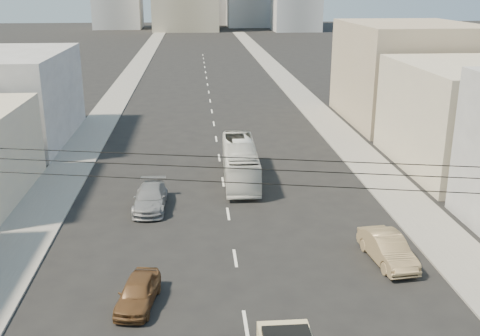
{
  "coord_description": "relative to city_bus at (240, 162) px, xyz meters",
  "views": [
    {
      "loc": [
        -1.91,
        -12.38,
        13.63
      ],
      "look_at": [
        0.62,
        18.47,
        3.5
      ],
      "focal_mm": 42.0,
      "sensor_mm": 36.0,
      "label": 1
    }
  ],
  "objects": [
    {
      "name": "sedan_grey",
      "position": [
        -6.16,
        -5.15,
        -0.65
      ],
      "size": [
        2.12,
        4.93,
        1.41
      ],
      "primitive_type": "imported",
      "rotation": [
        0.0,
        0.0,
        -0.03
      ],
      "color": "gray",
      "rests_on": "ground"
    },
    {
      "name": "lane_dashes",
      "position": [
        -1.28,
        26.52,
        -1.35
      ],
      "size": [
        0.15,
        104.0,
        0.01
      ],
      "color": "silver",
      "rests_on": "ground"
    },
    {
      "name": "city_bus",
      "position": [
        0.0,
        0.0,
        0.0
      ],
      "size": [
        2.52,
        9.8,
        2.71
      ],
      "primitive_type": "imported",
      "rotation": [
        0.0,
        0.0,
        -0.02
      ],
      "color": "silver",
      "rests_on": "ground"
    },
    {
      "name": "bldg_right_far",
      "position": [
        18.72,
        17.52,
        3.64
      ],
      "size": [
        12.0,
        16.0,
        10.0
      ],
      "primitive_type": "cube",
      "color": "tan",
      "rests_on": "ground"
    },
    {
      "name": "sedan_tan",
      "position": [
        6.48,
        -13.51,
        -0.62
      ],
      "size": [
        2.04,
        4.63,
        1.48
      ],
      "primitive_type": "imported",
      "rotation": [
        0.0,
        0.0,
        0.11
      ],
      "color": "#8F7854",
      "rests_on": "ground"
    },
    {
      "name": "sidewalk_left",
      "position": [
        -13.03,
        43.52,
        -1.3
      ],
      "size": [
        3.5,
        180.0,
        0.12
      ],
      "primitive_type": "cube",
      "color": "slate",
      "rests_on": "ground"
    },
    {
      "name": "sedan_brown",
      "position": [
        -5.92,
        -16.62,
        -0.72
      ],
      "size": [
        2.09,
        3.95,
        1.28
      ],
      "primitive_type": "imported",
      "rotation": [
        0.0,
        0.0,
        -0.16
      ],
      "color": "brown",
      "rests_on": "ground"
    },
    {
      "name": "bldg_right_mid",
      "position": [
        18.22,
        1.52,
        2.64
      ],
      "size": [
        11.0,
        14.0,
        8.0
      ],
      "primitive_type": "cube",
      "color": "beige",
      "rests_on": "ground"
    },
    {
      "name": "overhead_wires",
      "position": [
        -1.28,
        -24.98,
        7.61
      ],
      "size": [
        23.01,
        5.02,
        0.72
      ],
      "color": "black",
      "rests_on": "ground"
    },
    {
      "name": "sidewalk_right",
      "position": [
        10.47,
        43.52,
        -1.3
      ],
      "size": [
        3.5,
        180.0,
        0.12
      ],
      "primitive_type": "cube",
      "color": "slate",
      "rests_on": "ground"
    }
  ]
}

